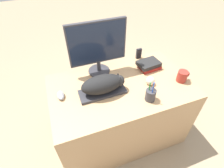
# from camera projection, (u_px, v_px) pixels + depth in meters

# --- Properties ---
(ground_plane) EXTENTS (12.00, 12.00, 0.00)m
(ground_plane) POSITION_uv_depth(u_px,v_px,m) (133.00, 161.00, 1.78)
(ground_plane) COLOR #998466
(desk) EXTENTS (1.26, 0.76, 0.73)m
(desk) POSITION_uv_depth(u_px,v_px,m) (120.00, 111.00, 1.80)
(desk) COLOR tan
(desk) RESTS_ON ground_plane
(keyboard) EXTENTS (0.39, 0.16, 0.02)m
(keyboard) POSITION_uv_depth(u_px,v_px,m) (102.00, 92.00, 1.48)
(keyboard) COLOR #2D2D33
(keyboard) RESTS_ON desk
(cat) EXTENTS (0.37, 0.17, 0.15)m
(cat) POSITION_uv_depth(u_px,v_px,m) (104.00, 84.00, 1.42)
(cat) COLOR black
(cat) RESTS_ON keyboard
(monitor) EXTENTS (0.52, 0.21, 0.50)m
(monitor) POSITION_uv_depth(u_px,v_px,m) (98.00, 46.00, 1.51)
(monitor) COLOR #333338
(monitor) RESTS_ON desk
(computer_mouse) EXTENTS (0.06, 0.11, 0.04)m
(computer_mouse) POSITION_uv_depth(u_px,v_px,m) (61.00, 95.00, 1.44)
(computer_mouse) COLOR gray
(computer_mouse) RESTS_ON desk
(coffee_mug) EXTENTS (0.12, 0.09, 0.10)m
(coffee_mug) POSITION_uv_depth(u_px,v_px,m) (182.00, 76.00, 1.57)
(coffee_mug) COLOR #9E2D23
(coffee_mug) RESTS_ON desk
(pen_cup) EXTENTS (0.08, 0.08, 0.20)m
(pen_cup) POSITION_uv_depth(u_px,v_px,m) (151.00, 95.00, 1.39)
(pen_cup) COLOR #38383D
(pen_cup) RESTS_ON desk
(baseball) EXTENTS (0.08, 0.08, 0.08)m
(baseball) POSITION_uv_depth(u_px,v_px,m) (150.00, 81.00, 1.54)
(baseball) COLOR beige
(baseball) RESTS_ON desk
(phone) EXTENTS (0.05, 0.03, 0.11)m
(phone) POSITION_uv_depth(u_px,v_px,m) (139.00, 54.00, 1.84)
(phone) COLOR black
(phone) RESTS_ON desk
(book_stack) EXTENTS (0.23, 0.17, 0.07)m
(book_stack) POSITION_uv_depth(u_px,v_px,m) (149.00, 65.00, 1.72)
(book_stack) COLOR maroon
(book_stack) RESTS_ON desk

